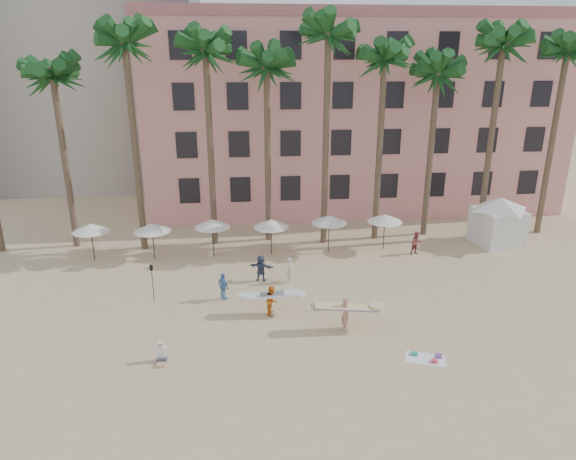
{
  "coord_description": "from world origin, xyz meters",
  "views": [
    {
      "loc": [
        -3.12,
        -20.75,
        13.37
      ],
      "look_at": [
        -0.48,
        6.0,
        4.0
      ],
      "focal_mm": 32.0,
      "sensor_mm": 36.0,
      "label": 1
    }
  ],
  "objects_px": {
    "pink_hotel": "(348,114)",
    "carrier_yellow": "(346,311)",
    "cabana": "(499,217)",
    "carrier_white": "(272,299)"
  },
  "relations": [
    {
      "from": "pink_hotel",
      "to": "carrier_white",
      "type": "distance_m",
      "value": 24.78
    },
    {
      "from": "pink_hotel",
      "to": "carrier_white",
      "type": "xyz_separation_m",
      "value": [
        -8.55,
        -22.13,
        -7.12
      ]
    },
    {
      "from": "cabana",
      "to": "carrier_white",
      "type": "height_order",
      "value": "cabana"
    },
    {
      "from": "cabana",
      "to": "carrier_yellow",
      "type": "distance_m",
      "value": 17.5
    },
    {
      "from": "pink_hotel",
      "to": "carrier_yellow",
      "type": "xyz_separation_m",
      "value": [
        -4.96,
        -24.13,
        -6.99
      ]
    },
    {
      "from": "carrier_yellow",
      "to": "carrier_white",
      "type": "distance_m",
      "value": 4.11
    },
    {
      "from": "carrier_yellow",
      "to": "carrier_white",
      "type": "bearing_deg",
      "value": 150.93
    },
    {
      "from": "pink_hotel",
      "to": "cabana",
      "type": "xyz_separation_m",
      "value": [
        8.55,
        -13.06,
        -5.93
      ]
    },
    {
      "from": "pink_hotel",
      "to": "carrier_white",
      "type": "height_order",
      "value": "pink_hotel"
    },
    {
      "from": "pink_hotel",
      "to": "carrier_yellow",
      "type": "relative_size",
      "value": 10.88
    }
  ]
}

